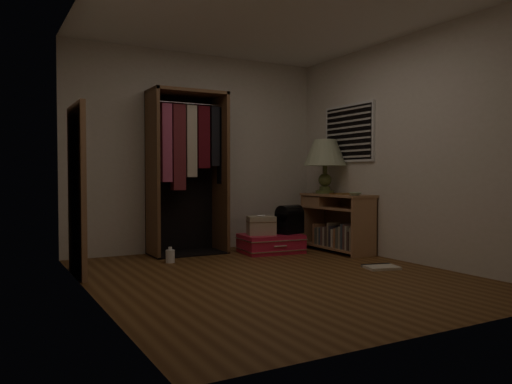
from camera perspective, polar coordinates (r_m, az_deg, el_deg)
ground at (r=4.99m, az=2.30°, el=-9.62°), size 4.00×4.00×0.00m
room_walls at (r=4.99m, az=2.81°, el=7.70°), size 3.52×4.02×2.60m
console_bookshelf at (r=6.64m, az=9.11°, el=-3.24°), size 0.42×1.12×0.75m
open_wardrobe at (r=6.39m, az=-7.67°, el=3.89°), size 1.03×0.50×2.05m
floor_mirror at (r=5.25m, az=-19.79°, el=0.19°), size 0.06×0.80×1.70m
pink_suitcase at (r=6.46m, az=1.71°, el=-5.89°), size 0.83×0.64×0.24m
train_case at (r=6.37m, az=0.61°, el=-3.83°), size 0.41×0.33×0.25m
black_bag at (r=6.52m, az=3.86°, el=-3.09°), size 0.39×0.31×0.37m
table_lamp at (r=6.81m, az=7.90°, el=4.32°), size 0.75×0.75×0.73m
brass_tray at (r=6.55m, az=9.59°, el=-0.19°), size 0.35×0.35×0.02m
ceramic_bowl at (r=6.24m, az=11.24°, el=-0.20°), size 0.21×0.21×0.04m
white_jug at (r=5.81m, az=-9.78°, el=-7.22°), size 0.12×0.12×0.18m
floor_book at (r=5.57m, az=14.01°, el=-8.30°), size 0.40×0.35×0.03m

